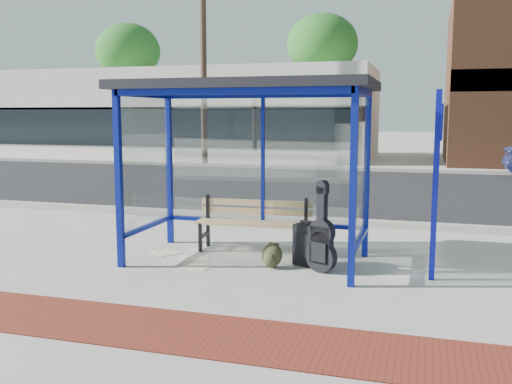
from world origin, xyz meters
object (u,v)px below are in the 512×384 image
(guitar_bag, at_px, (322,241))
(suitcase, at_px, (308,245))
(bench, at_px, (254,221))
(backpack, at_px, (272,256))

(guitar_bag, relative_size, suitcase, 1.83)
(bench, relative_size, backpack, 5.25)
(bench, bearing_deg, guitar_bag, -39.60)
(suitcase, bearing_deg, guitar_bag, -29.00)
(bench, height_order, suitcase, bench)
(suitcase, relative_size, backpack, 1.86)
(suitcase, xyz_separation_m, backpack, (-0.43, -0.23, -0.12))
(bench, distance_m, backpack, 1.00)
(backpack, bearing_deg, suitcase, 29.05)
(bench, distance_m, suitcase, 1.11)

